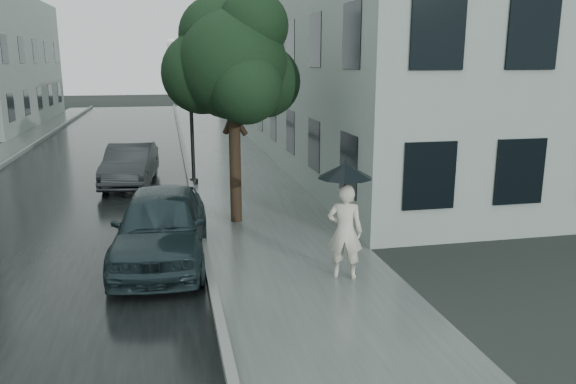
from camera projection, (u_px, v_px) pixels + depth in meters
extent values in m
plane|color=black|center=(297.00, 283.00, 10.48)|extent=(120.00, 120.00, 0.00)
cube|color=slate|center=(234.00, 166.00, 21.95)|extent=(3.50, 60.00, 0.01)
cube|color=slate|center=(187.00, 166.00, 21.56)|extent=(0.15, 60.00, 0.15)
cube|color=black|center=(92.00, 172.00, 20.86)|extent=(6.85, 60.00, 0.00)
cube|color=#8D9A93|center=(316.00, 51.00, 29.12)|extent=(7.00, 36.00, 9.00)
cube|color=black|center=(249.00, 51.00, 28.41)|extent=(0.08, 32.40, 7.20)
cube|color=black|center=(36.00, 61.00, 35.99)|extent=(0.08, 16.20, 6.40)
imported|color=beige|center=(345.00, 231.00, 10.53)|extent=(0.78, 0.65, 1.82)
cylinder|color=black|center=(344.00, 202.00, 10.44)|extent=(0.02, 0.02, 0.93)
cone|color=black|center=(345.00, 170.00, 10.30)|extent=(1.27, 1.27, 0.28)
cylinder|color=black|center=(345.00, 162.00, 10.26)|extent=(0.02, 0.02, 0.08)
cylinder|color=black|center=(344.00, 228.00, 10.55)|extent=(0.03, 0.03, 0.06)
cylinder|color=#332619|center=(235.00, 165.00, 14.15)|extent=(0.29, 0.29, 2.92)
sphere|color=#16311B|center=(233.00, 65.00, 13.58)|extent=(2.64, 2.64, 2.64)
sphere|color=#16311B|center=(264.00, 81.00, 14.13)|extent=(1.82, 1.82, 1.82)
sphere|color=#16311B|center=(203.00, 73.00, 13.87)|extent=(2.03, 2.03, 2.03)
sphere|color=#16311B|center=(246.00, 88.00, 13.06)|extent=(1.71, 1.71, 1.71)
sphere|color=#16311B|center=(217.00, 35.00, 13.93)|extent=(1.93, 1.93, 1.93)
sphere|color=#16311B|center=(254.00, 26.00, 13.28)|extent=(1.64, 1.64, 1.64)
cylinder|color=black|center=(191.00, 115.00, 18.22)|extent=(0.12, 0.12, 4.59)
cylinder|color=black|center=(194.00, 181.00, 18.72)|extent=(0.28, 0.28, 0.20)
cylinder|color=black|center=(181.00, 42.00, 17.58)|extent=(0.50, 0.21, 0.08)
sphere|color=silver|center=(171.00, 44.00, 17.46)|extent=(0.32, 0.32, 0.32)
imported|color=#1B2B2F|center=(161.00, 225.00, 11.45)|extent=(2.15, 4.59, 1.52)
imported|color=#25282B|center=(130.00, 164.00, 18.63)|extent=(1.80, 4.17, 1.34)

